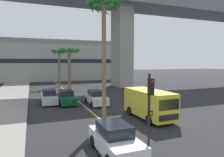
{
  "coord_description": "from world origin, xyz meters",
  "views": [
    {
      "loc": [
        -5.17,
        0.95,
        4.73
      ],
      "look_at": [
        0.0,
        14.0,
        3.58
      ],
      "focal_mm": 32.83,
      "sensor_mm": 36.0,
      "label": 1
    }
  ],
  "objects_px": {
    "palm_tree_far_median": "(104,20)",
    "car_queue_second": "(115,140)",
    "delivery_van": "(149,103)",
    "palm_tree_near_median": "(69,59)",
    "car_queue_third": "(96,98)",
    "car_queue_fourth": "(66,98)",
    "palm_tree_mid_median": "(59,57)",
    "traffic_light_median_near": "(150,106)",
    "car_queue_front": "(49,97)"
  },
  "relations": [
    {
      "from": "palm_tree_far_median",
      "to": "car_queue_second",
      "type": "bearing_deg",
      "value": -102.93
    },
    {
      "from": "delivery_van",
      "to": "palm_tree_near_median",
      "type": "xyz_separation_m",
      "value": [
        -3.78,
        15.93,
        3.84
      ]
    },
    {
      "from": "car_queue_third",
      "to": "car_queue_second",
      "type": "bearing_deg",
      "value": -102.67
    },
    {
      "from": "car_queue_second",
      "to": "car_queue_third",
      "type": "bearing_deg",
      "value": 77.33
    },
    {
      "from": "car_queue_fourth",
      "to": "palm_tree_mid_median",
      "type": "distance_m",
      "value": 17.39
    },
    {
      "from": "car_queue_second",
      "to": "palm_tree_far_median",
      "type": "relative_size",
      "value": 0.44
    },
    {
      "from": "traffic_light_median_near",
      "to": "palm_tree_far_median",
      "type": "height_order",
      "value": "palm_tree_far_median"
    },
    {
      "from": "palm_tree_far_median",
      "to": "palm_tree_near_median",
      "type": "bearing_deg",
      "value": 89.2
    },
    {
      "from": "traffic_light_median_near",
      "to": "palm_tree_mid_median",
      "type": "height_order",
      "value": "palm_tree_mid_median"
    },
    {
      "from": "car_queue_front",
      "to": "car_queue_third",
      "type": "relative_size",
      "value": 1.01
    },
    {
      "from": "car_queue_fourth",
      "to": "palm_tree_far_median",
      "type": "distance_m",
      "value": 11.11
    },
    {
      "from": "car_queue_second",
      "to": "palm_tree_mid_median",
      "type": "relative_size",
      "value": 0.58
    },
    {
      "from": "car_queue_third",
      "to": "delivery_van",
      "type": "distance_m",
      "value": 7.47
    },
    {
      "from": "palm_tree_near_median",
      "to": "car_queue_third",
      "type": "bearing_deg",
      "value": -81.42
    },
    {
      "from": "car_queue_third",
      "to": "traffic_light_median_near",
      "type": "bearing_deg",
      "value": -96.8
    },
    {
      "from": "car_queue_second",
      "to": "palm_tree_near_median",
      "type": "distance_m",
      "value": 21.46
    },
    {
      "from": "car_queue_second",
      "to": "palm_tree_far_median",
      "type": "bearing_deg",
      "value": 77.07
    },
    {
      "from": "car_queue_front",
      "to": "car_queue_second",
      "type": "xyz_separation_m",
      "value": [
        2.09,
        -14.41,
        0.0
      ]
    },
    {
      "from": "car_queue_second",
      "to": "car_queue_fourth",
      "type": "height_order",
      "value": "same"
    },
    {
      "from": "palm_tree_far_median",
      "to": "car_queue_fourth",
      "type": "bearing_deg",
      "value": 100.08
    },
    {
      "from": "car_queue_third",
      "to": "palm_tree_far_median",
      "type": "height_order",
      "value": "palm_tree_far_median"
    },
    {
      "from": "car_queue_second",
      "to": "traffic_light_median_near",
      "type": "distance_m",
      "value": 2.73
    },
    {
      "from": "palm_tree_mid_median",
      "to": "car_queue_second",
      "type": "bearing_deg",
      "value": -91.98
    },
    {
      "from": "palm_tree_far_median",
      "to": "palm_tree_mid_median",
      "type": "bearing_deg",
      "value": 90.26
    },
    {
      "from": "palm_tree_mid_median",
      "to": "traffic_light_median_near",
      "type": "bearing_deg",
      "value": -89.9
    },
    {
      "from": "car_queue_fourth",
      "to": "traffic_light_median_near",
      "type": "distance_m",
      "value": 15.14
    },
    {
      "from": "delivery_van",
      "to": "palm_tree_mid_median",
      "type": "xyz_separation_m",
      "value": [
        -4.11,
        25.05,
        4.24
      ]
    },
    {
      "from": "car_queue_second",
      "to": "palm_tree_near_median",
      "type": "xyz_separation_m",
      "value": [
        1.37,
        20.96,
        4.4
      ]
    },
    {
      "from": "palm_tree_mid_median",
      "to": "delivery_van",
      "type": "bearing_deg",
      "value": -80.68
    },
    {
      "from": "car_queue_front",
      "to": "car_queue_second",
      "type": "bearing_deg",
      "value": -81.75
    },
    {
      "from": "traffic_light_median_near",
      "to": "car_queue_third",
      "type": "bearing_deg",
      "value": 83.2
    },
    {
      "from": "palm_tree_mid_median",
      "to": "car_queue_front",
      "type": "bearing_deg",
      "value": -101.28
    },
    {
      "from": "palm_tree_far_median",
      "to": "traffic_light_median_near",
      "type": "bearing_deg",
      "value": -90.49
    },
    {
      "from": "car_queue_third",
      "to": "car_queue_fourth",
      "type": "height_order",
      "value": "same"
    },
    {
      "from": "car_queue_fourth",
      "to": "palm_tree_near_median",
      "type": "relative_size",
      "value": 0.61
    },
    {
      "from": "car_queue_front",
      "to": "traffic_light_median_near",
      "type": "xyz_separation_m",
      "value": [
        3.18,
        -15.92,
        1.99
      ]
    },
    {
      "from": "car_queue_front",
      "to": "palm_tree_mid_median",
      "type": "xyz_separation_m",
      "value": [
        3.13,
        15.67,
        4.8
      ]
    },
    {
      "from": "car_queue_front",
      "to": "palm_tree_near_median",
      "type": "xyz_separation_m",
      "value": [
        3.46,
        6.55,
        4.4
      ]
    },
    {
      "from": "car_queue_second",
      "to": "delivery_van",
      "type": "distance_m",
      "value": 7.22
    },
    {
      "from": "traffic_light_median_near",
      "to": "car_queue_fourth",
      "type": "bearing_deg",
      "value": 95.5
    },
    {
      "from": "car_queue_front",
      "to": "palm_tree_near_median",
      "type": "relative_size",
      "value": 0.61
    },
    {
      "from": "car_queue_third",
      "to": "traffic_light_median_near",
      "type": "relative_size",
      "value": 0.98
    },
    {
      "from": "car_queue_front",
      "to": "palm_tree_far_median",
      "type": "distance_m",
      "value": 12.21
    },
    {
      "from": "car_queue_front",
      "to": "palm_tree_near_median",
      "type": "distance_m",
      "value": 8.62
    },
    {
      "from": "car_queue_third",
      "to": "car_queue_fourth",
      "type": "bearing_deg",
      "value": 156.03
    },
    {
      "from": "car_queue_front",
      "to": "car_queue_fourth",
      "type": "xyz_separation_m",
      "value": [
        1.74,
        -0.98,
        0.0
      ]
    },
    {
      "from": "car_queue_fourth",
      "to": "palm_tree_near_median",
      "type": "distance_m",
      "value": 8.89
    },
    {
      "from": "car_queue_second",
      "to": "traffic_light_median_near",
      "type": "relative_size",
      "value": 0.98
    },
    {
      "from": "car_queue_second",
      "to": "traffic_light_median_near",
      "type": "height_order",
      "value": "traffic_light_median_near"
    },
    {
      "from": "car_queue_second",
      "to": "palm_tree_far_median",
      "type": "distance_m",
      "value": 8.76
    }
  ]
}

